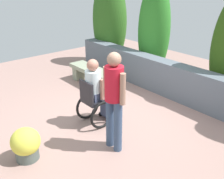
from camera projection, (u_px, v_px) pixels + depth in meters
name	position (u px, v px, depth m)	size (l,w,h in m)	color
ground_plane	(109.00, 123.00, 5.24)	(10.69, 10.69, 0.00)	gray
stone_retaining_wall	(173.00, 80.00, 6.24)	(6.75, 0.39, 0.83)	slate
hedge_backdrop	(196.00, 37.00, 6.16)	(7.21, 1.05, 2.99)	#306220
stone_bench	(93.00, 74.00, 6.92)	(1.58, 0.45, 0.47)	gray
person_in_wheelchair	(96.00, 94.00, 5.02)	(0.53, 0.66, 1.33)	black
person_standing_companion	(114.00, 96.00, 4.12)	(0.49, 0.30, 1.68)	#394D6B
flower_pot_terracotta_by_wall	(26.00, 144.00, 4.12)	(0.46, 0.46, 0.55)	#4F5B53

